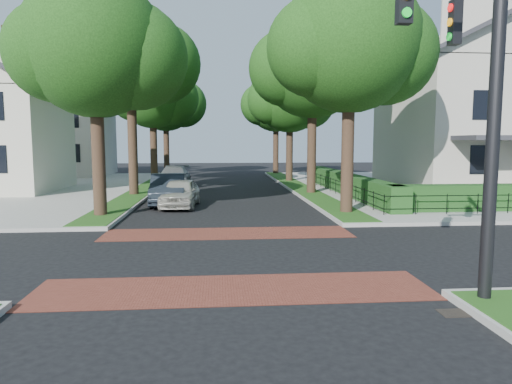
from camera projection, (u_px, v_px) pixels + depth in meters
ground at (230, 255)px, 13.52m from camera, size 120.00×120.00×0.00m
sidewalk_ne at (486, 186)px, 33.92m from camera, size 30.00×30.00×0.15m
crosswalk_far at (228, 233)px, 16.69m from camera, size 9.00×2.20×0.01m
crosswalk_near at (234, 289)px, 10.35m from camera, size 9.00×2.20×0.01m
storm_drain at (456, 313)px, 8.92m from camera, size 0.65×0.45×0.01m
grass_strip_ne at (298, 186)px, 32.86m from camera, size 1.60×29.80×0.02m
grass_strip_nw at (146, 187)px, 31.99m from camera, size 1.60×29.80×0.02m
tree_right_near at (351, 45)px, 20.31m from camera, size 7.75×6.67×10.66m
tree_right_mid at (314, 66)px, 28.21m from camera, size 8.25×7.09×11.22m
tree_right_far at (291, 98)px, 37.22m from camera, size 7.25×6.23×9.74m
tree_right_back at (277, 103)px, 46.10m from camera, size 7.50×6.45×10.20m
tree_left_near at (98, 49)px, 19.45m from camera, size 7.50×6.45×10.20m
tree_left_mid at (133, 58)px, 27.27m from camera, size 8.00×6.88×11.48m
tree_left_far at (154, 94)px, 36.29m from camera, size 7.00×6.02×9.86m
tree_left_back at (167, 101)px, 45.20m from camera, size 7.75×6.66×10.44m
hedge_main_road at (345, 183)px, 28.92m from camera, size 1.00×18.00×1.20m
fence_main_road at (333, 185)px, 28.88m from camera, size 0.06×18.00×0.90m
house_victorian at (489, 101)px, 30.05m from camera, size 13.00×13.05×12.48m
house_left_far at (59, 124)px, 43.41m from camera, size 10.00×9.00×10.14m
traffic_signal at (481, 72)px, 9.03m from camera, size 2.17×2.00×8.00m
parked_car_front at (180, 193)px, 23.39m from camera, size 2.02×4.44×1.48m
parked_car_middle at (168, 189)px, 24.28m from camera, size 2.06×5.07×1.64m
parked_car_rear at (174, 177)px, 33.45m from camera, size 2.28×5.38×1.55m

